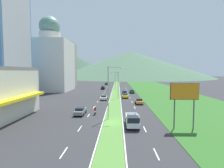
# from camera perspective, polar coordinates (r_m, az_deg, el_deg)

# --- Properties ---
(ground_plane) EXTENTS (600.00, 600.00, 0.00)m
(ground_plane) POSITION_cam_1_polar(r_m,az_deg,el_deg) (31.93, 0.24, -12.30)
(ground_plane) COLOR #2D2D30
(grass_median) EXTENTS (3.20, 240.00, 0.06)m
(grass_median) POSITION_cam_1_polar(r_m,az_deg,el_deg) (91.07, 1.33, -1.59)
(grass_median) COLOR #518438
(grass_median) RESTS_ON ground_plane
(grass_verge_right) EXTENTS (24.00, 240.00, 0.06)m
(grass_verge_right) POSITION_cam_1_polar(r_m,az_deg,el_deg) (93.18, 14.11, -1.58)
(grass_verge_right) COLOR #2D6023
(grass_verge_right) RESTS_ON ground_plane
(lane_dash_left_1) EXTENTS (0.16, 2.80, 0.01)m
(lane_dash_left_1) POSITION_cam_1_polar(r_m,az_deg,el_deg) (21.83, -15.16, -20.40)
(lane_dash_left_1) COLOR silver
(lane_dash_left_1) RESTS_ON ground_plane
(lane_dash_left_2) EXTENTS (0.16, 2.80, 0.01)m
(lane_dash_left_2) POSITION_cam_1_polar(r_m,az_deg,el_deg) (29.38, -10.25, -13.82)
(lane_dash_left_2) COLOR silver
(lane_dash_left_2) RESTS_ON ground_plane
(lane_dash_left_3) EXTENTS (0.16, 2.80, 0.01)m
(lane_dash_left_3) POSITION_cam_1_polar(r_m,az_deg,el_deg) (37.28, -7.51, -9.93)
(lane_dash_left_3) COLOR silver
(lane_dash_left_3) RESTS_ON ground_plane
(lane_dash_left_4) EXTENTS (0.16, 2.80, 0.01)m
(lane_dash_left_4) POSITION_cam_1_polar(r_m,az_deg,el_deg) (45.33, -5.77, -7.40)
(lane_dash_left_4) COLOR silver
(lane_dash_left_4) RESTS_ON ground_plane
(lane_dash_left_5) EXTENTS (0.16, 2.80, 0.01)m
(lane_dash_left_5) POSITION_cam_1_polar(r_m,az_deg,el_deg) (53.48, -4.57, -5.63)
(lane_dash_left_5) COLOR silver
(lane_dash_left_5) RESTS_ON ground_plane
(lane_dash_left_6) EXTENTS (0.16, 2.80, 0.01)m
(lane_dash_left_6) POSITION_cam_1_polar(r_m,az_deg,el_deg) (61.68, -3.70, -4.33)
(lane_dash_left_6) COLOR silver
(lane_dash_left_6) RESTS_ON ground_plane
(lane_dash_left_7) EXTENTS (0.16, 2.80, 0.01)m
(lane_dash_left_7) POSITION_cam_1_polar(r_m,az_deg,el_deg) (69.92, -3.03, -3.33)
(lane_dash_left_7) COLOR silver
(lane_dash_left_7) RESTS_ON ground_plane
(lane_dash_left_8) EXTENTS (0.16, 2.80, 0.01)m
(lane_dash_left_8) POSITION_cam_1_polar(r_m,az_deg,el_deg) (78.18, -2.51, -2.55)
(lane_dash_left_8) COLOR silver
(lane_dash_left_8) RESTS_ON ground_plane
(lane_dash_left_9) EXTENTS (0.16, 2.80, 0.01)m
(lane_dash_left_9) POSITION_cam_1_polar(r_m,az_deg,el_deg) (86.46, -2.08, -1.91)
(lane_dash_left_9) COLOR silver
(lane_dash_left_9) RESTS_ON ground_plane
(lane_dash_left_10) EXTENTS (0.16, 2.80, 0.01)m
(lane_dash_left_10) POSITION_cam_1_polar(r_m,az_deg,el_deg) (94.75, -1.73, -1.39)
(lane_dash_left_10) COLOR silver
(lane_dash_left_10) RESTS_ON ground_plane
(lane_dash_left_11) EXTENTS (0.16, 2.80, 0.01)m
(lane_dash_left_11) POSITION_cam_1_polar(r_m,az_deg,el_deg) (103.05, -1.44, -0.95)
(lane_dash_left_11) COLOR silver
(lane_dash_left_11) RESTS_ON ground_plane
(lane_dash_right_1) EXTENTS (0.16, 2.80, 0.01)m
(lane_dash_right_1) POSITION_cam_1_polar(r_m,az_deg,el_deg) (21.42, 14.00, -20.88)
(lane_dash_right_1) COLOR silver
(lane_dash_right_1) RESTS_ON ground_plane
(lane_dash_right_2) EXTENTS (0.16, 2.80, 0.01)m
(lane_dash_right_2) POSITION_cam_1_polar(r_m,az_deg,el_deg) (29.08, 10.45, -14.02)
(lane_dash_right_2) COLOR silver
(lane_dash_right_2) RESTS_ON ground_plane
(lane_dash_right_3) EXTENTS (0.16, 2.80, 0.01)m
(lane_dash_right_3) POSITION_cam_1_polar(r_m,az_deg,el_deg) (37.03, 8.51, -10.03)
(lane_dash_right_3) COLOR silver
(lane_dash_right_3) RESTS_ON ground_plane
(lane_dash_right_4) EXTENTS (0.16, 2.80, 0.01)m
(lane_dash_right_4) POSITION_cam_1_polar(r_m,az_deg,el_deg) (45.14, 7.28, -7.46)
(lane_dash_right_4) COLOR silver
(lane_dash_right_4) RESTS_ON ground_plane
(lane_dash_right_5) EXTENTS (0.16, 2.80, 0.01)m
(lane_dash_right_5) POSITION_cam_1_polar(r_m,az_deg,el_deg) (53.31, 6.44, -5.67)
(lane_dash_right_5) COLOR silver
(lane_dash_right_5) RESTS_ON ground_plane
(lane_dash_right_6) EXTENTS (0.16, 2.80, 0.01)m
(lane_dash_right_6) POSITION_cam_1_polar(r_m,az_deg,el_deg) (61.54, 5.82, -4.36)
(lane_dash_right_6) COLOR silver
(lane_dash_right_6) RESTS_ON ground_plane
(lane_dash_right_7) EXTENTS (0.16, 2.80, 0.01)m
(lane_dash_right_7) POSITION_cam_1_polar(r_m,az_deg,el_deg) (69.79, 5.36, -3.36)
(lane_dash_right_7) COLOR silver
(lane_dash_right_7) RESTS_ON ground_plane
(lane_dash_right_8) EXTENTS (0.16, 2.80, 0.01)m
(lane_dash_right_8) POSITION_cam_1_polar(r_m,az_deg,el_deg) (78.07, 4.99, -2.57)
(lane_dash_right_8) COLOR silver
(lane_dash_right_8) RESTS_ON ground_plane
(lane_dash_right_9) EXTENTS (0.16, 2.80, 0.01)m
(lane_dash_right_9) POSITION_cam_1_polar(r_m,az_deg,el_deg) (86.36, 4.69, -1.93)
(lane_dash_right_9) COLOR silver
(lane_dash_right_9) RESTS_ON ground_plane
(lane_dash_right_10) EXTENTS (0.16, 2.80, 0.01)m
(lane_dash_right_10) POSITION_cam_1_polar(r_m,az_deg,el_deg) (94.66, 4.44, -1.40)
(lane_dash_right_10) COLOR silver
(lane_dash_right_10) RESTS_ON ground_plane
(lane_dash_right_11) EXTENTS (0.16, 2.80, 0.01)m
(lane_dash_right_11) POSITION_cam_1_polar(r_m,az_deg,el_deg) (102.97, 4.24, -0.96)
(lane_dash_right_11) COLOR silver
(lane_dash_right_11) RESTS_ON ground_plane
(edge_line_median_left) EXTENTS (0.16, 240.00, 0.01)m
(edge_line_median_left) POSITION_cam_1_polar(r_m,az_deg,el_deg) (91.11, 0.23, -1.60)
(edge_line_median_left) COLOR silver
(edge_line_median_left) RESTS_ON ground_plane
(edge_line_median_right) EXTENTS (0.16, 240.00, 0.01)m
(edge_line_median_right) POSITION_cam_1_polar(r_m,az_deg,el_deg) (91.07, 2.44, -1.61)
(edge_line_median_right) COLOR silver
(edge_line_median_right) RESTS_ON ground_plane
(domed_building) EXTENTS (18.47, 18.47, 34.32)m
(domed_building) POSITION_cam_1_polar(r_m,az_deg,el_deg) (88.69, -19.12, 6.89)
(domed_building) COLOR silver
(domed_building) RESTS_ON ground_plane
(midrise_colored) EXTENTS (13.99, 13.99, 26.55)m
(midrise_colored) POSITION_cam_1_polar(r_m,az_deg,el_deg) (115.04, -15.37, 6.05)
(midrise_colored) COLOR #9E9384
(midrise_colored) RESTS_ON ground_plane
(hill_far_left) EXTENTS (144.99, 144.99, 32.60)m
(hill_far_left) POSITION_cam_1_polar(r_m,az_deg,el_deg) (280.97, -11.62, 5.47)
(hill_far_left) COLOR #3D5647
(hill_far_left) RESTS_ON ground_plane
(hill_far_center) EXTENTS (228.57, 228.57, 39.16)m
(hill_far_center) POSITION_cam_1_polar(r_m,az_deg,el_deg) (269.57, 5.95, 6.29)
(hill_far_center) COLOR #47664C
(hill_far_center) RESTS_ON ground_plane
(hill_far_right) EXTENTS (126.89, 126.89, 24.57)m
(hill_far_right) POSITION_cam_1_polar(r_m,az_deg,el_deg) (320.22, 14.71, 4.52)
(hill_far_right) COLOR #3D5647
(hill_far_right) RESTS_ON ground_plane
(street_lamp_near) EXTENTS (2.84, 0.33, 9.93)m
(street_lamp_near) POSITION_cam_1_polar(r_m,az_deg,el_deg) (33.07, -0.76, -1.72)
(street_lamp_near) COLOR #99999E
(street_lamp_near) RESTS_ON ground_plane
(street_lamp_mid) EXTENTS (3.02, 0.28, 8.77)m
(street_lamp_mid) POSITION_cam_1_polar(r_m,az_deg,el_deg) (59.35, 1.63, 0.28)
(street_lamp_mid) COLOR #99999E
(street_lamp_mid) RESTS_ON ground_plane
(street_lamp_far) EXTENTS (3.47, 0.49, 8.77)m
(street_lamp_far) POSITION_cam_1_polar(r_m,az_deg,el_deg) (85.70, 1.33, 1.47)
(street_lamp_far) COLOR #99999E
(street_lamp_far) RESTS_ON ground_plane
(billboard_roadside) EXTENTS (4.46, 0.28, 7.23)m
(billboard_roadside) POSITION_cam_1_polar(r_m,az_deg,el_deg) (29.72, 22.22, -3.07)
(billboard_roadside) COLOR #4C4C51
(billboard_roadside) RESTS_ON ground_plane
(car_0) EXTENTS (2.00, 4.05, 1.49)m
(car_0) POSITION_cam_1_polar(r_m,az_deg,el_deg) (50.01, 8.64, -5.48)
(car_0) COLOR #C6842D
(car_0) RESTS_ON ground_plane
(car_1) EXTENTS (1.87, 4.12, 1.52)m
(car_1) POSITION_cam_1_polar(r_m,az_deg,el_deg) (69.13, 4.04, -2.77)
(car_1) COLOR navy
(car_1) RESTS_ON ground_plane
(car_2) EXTENTS (1.93, 4.59, 1.57)m
(car_2) POSITION_cam_1_polar(r_m,az_deg,el_deg) (89.90, -2.91, -1.18)
(car_2) COLOR black
(car_2) RESTS_ON ground_plane
(car_3) EXTENTS (1.93, 4.41, 1.42)m
(car_3) POSITION_cam_1_polar(r_m,az_deg,el_deg) (56.59, -2.55, -4.34)
(car_3) COLOR silver
(car_3) RESTS_ON ground_plane
(car_4) EXTENTS (1.98, 4.60, 1.36)m
(car_4) POSITION_cam_1_polar(r_m,az_deg,el_deg) (60.86, 4.21, -3.77)
(car_4) COLOR yellow
(car_4) RESTS_ON ground_plane
(car_5) EXTENTS (1.96, 4.23, 1.49)m
(car_5) POSITION_cam_1_polar(r_m,az_deg,el_deg) (119.97, -1.82, 0.12)
(car_5) COLOR #0C5128
(car_5) RESTS_ON ground_plane
(car_6) EXTENTS (1.87, 4.07, 1.44)m
(car_6) POSITION_cam_1_polar(r_m,az_deg,el_deg) (74.15, 6.36, -2.35)
(car_6) COLOR #0C5128
(car_6) RESTS_ON ground_plane
(car_7) EXTENTS (1.99, 4.71, 1.53)m
(car_7) POSITION_cam_1_polar(r_m,az_deg,el_deg) (38.11, -10.13, -8.46)
(car_7) COLOR slate
(car_7) RESTS_ON ground_plane
(pickup_truck_0) EXTENTS (2.18, 5.40, 2.00)m
(pickup_truck_0) POSITION_cam_1_polar(r_m,az_deg,el_deg) (29.75, 6.53, -11.59)
(pickup_truck_0) COLOR silver
(pickup_truck_0) RESTS_ON ground_plane
(motorcycle_rider) EXTENTS (0.36, 2.00, 1.80)m
(motorcycle_rider) POSITION_cam_1_polar(r_m,az_deg,el_deg) (37.64, -5.38, -8.62)
(motorcycle_rider) COLOR black
(motorcycle_rider) RESTS_ON ground_plane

